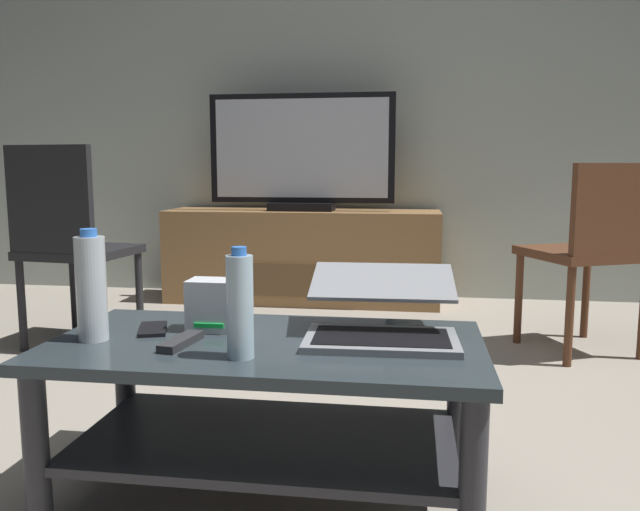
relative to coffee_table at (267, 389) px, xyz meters
The scene contains 13 objects.
ground_plane 0.34m from the coffee_table, 54.34° to the left, with size 7.68×7.68×0.00m, color #9E9384.
back_wall 2.91m from the coffee_table, 87.69° to the left, with size 6.40×0.12×2.80m, color #A8B2A8.
coffee_table is the anchor object (origin of this frame).
media_cabinet 2.39m from the coffee_table, 97.72° to the left, with size 1.70×0.43×0.58m.
television 2.45m from the coffee_table, 97.79° to the left, with size 1.14×0.20×0.71m.
dining_chair 1.83m from the coffee_table, 50.54° to the left, with size 0.58×0.58×0.86m.
side_chair 1.70m from the coffee_table, 135.76° to the left, with size 0.49×0.49×0.94m.
laptop 0.35m from the coffee_table, 13.89° to the left, with size 0.39×0.39×0.16m.
router_box 0.27m from the coffee_table, 153.44° to the left, with size 0.13×0.10×0.14m.
water_bottle_near 0.51m from the coffee_table, behind, with size 0.08×0.08×0.28m.
water_bottle_far 0.29m from the coffee_table, 99.29° to the right, with size 0.06×0.06×0.26m.
cell_phone 0.35m from the coffee_table, behind, with size 0.07×0.14×0.01m, color black.
tv_remote 0.25m from the coffee_table, 159.21° to the right, with size 0.04×0.16×0.02m, color #2D2D30.
Camera 1 is at (0.25, -1.68, 0.85)m, focal length 35.58 mm.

